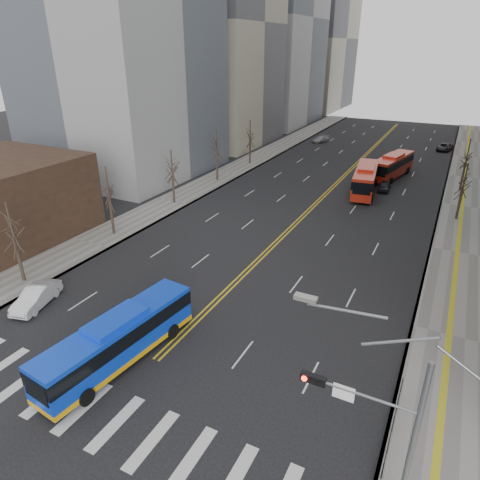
# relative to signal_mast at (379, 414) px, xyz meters

# --- Properties ---
(ground) EXTENTS (220.00, 220.00, 0.00)m
(ground) POSITION_rel_signal_mast_xyz_m (-13.77, -2.00, -4.86)
(ground) COLOR black
(sidewalk_right) EXTENTS (7.00, 130.00, 0.15)m
(sidewalk_right) POSITION_rel_signal_mast_xyz_m (3.73, 43.00, -4.78)
(sidewalk_right) COLOR slate
(sidewalk_right) RESTS_ON ground
(sidewalk_left) EXTENTS (5.00, 130.00, 0.15)m
(sidewalk_left) POSITION_rel_signal_mast_xyz_m (-30.27, 43.00, -4.78)
(sidewalk_left) COLOR slate
(sidewalk_left) RESTS_ON ground
(crosswalk) EXTENTS (26.70, 4.00, 0.01)m
(crosswalk) POSITION_rel_signal_mast_xyz_m (-13.77, -2.00, -4.85)
(crosswalk) COLOR silver
(crosswalk) RESTS_ON ground
(centerline) EXTENTS (0.55, 100.00, 0.01)m
(centerline) POSITION_rel_signal_mast_xyz_m (-13.77, 53.00, -4.85)
(centerline) COLOR gold
(centerline) RESTS_ON ground
(office_towers) EXTENTS (83.00, 134.00, 58.00)m
(office_towers) POSITION_rel_signal_mast_xyz_m (-13.64, 66.51, 19.07)
(office_towers) COLOR gray
(office_towers) RESTS_ON ground
(signal_mast) EXTENTS (5.37, 0.37, 9.39)m
(signal_mast) POSITION_rel_signal_mast_xyz_m (0.00, 0.00, 0.00)
(signal_mast) COLOR gray
(signal_mast) RESTS_ON ground
(pedestrian_railing) EXTENTS (0.06, 6.06, 1.02)m
(pedestrian_railing) POSITION_rel_signal_mast_xyz_m (0.53, 4.00, -4.03)
(pedestrian_railing) COLOR black
(pedestrian_railing) RESTS_ON sidewalk_right
(street_trees) EXTENTS (35.20, 47.20, 7.60)m
(street_trees) POSITION_rel_signal_mast_xyz_m (-20.94, 32.55, 0.02)
(street_trees) COLOR #2F251D
(street_trees) RESTS_ON ground
(blue_bus) EXTENTS (3.63, 11.37, 3.27)m
(blue_bus) POSITION_rel_signal_mast_xyz_m (-15.68, 2.00, -3.14)
(blue_bus) COLOR blue
(blue_bus) RESTS_ON ground
(red_bus_near) EXTENTS (4.07, 11.60, 3.60)m
(red_bus_near) POSITION_rel_signal_mast_xyz_m (-9.39, 43.47, -2.86)
(red_bus_near) COLOR red
(red_bus_near) RESTS_ON ground
(red_bus_far) EXTENTS (4.69, 11.33, 3.51)m
(red_bus_far) POSITION_rel_signal_mast_xyz_m (-7.29, 52.57, -2.90)
(red_bus_far) COLOR red
(red_bus_far) RESTS_ON ground
(car_white) EXTENTS (2.75, 4.85, 1.51)m
(car_white) POSITION_rel_signal_mast_xyz_m (-25.72, 4.00, -4.10)
(car_white) COLOR silver
(car_white) RESTS_ON ground
(car_dark_mid) EXTENTS (1.70, 3.72, 1.24)m
(car_dark_mid) POSITION_rel_signal_mast_xyz_m (-7.07, 45.40, -4.24)
(car_dark_mid) COLOR black
(car_dark_mid) RESTS_ON ground
(car_silver) EXTENTS (3.04, 4.62, 1.24)m
(car_silver) POSITION_rel_signal_mast_xyz_m (-24.47, 72.54, -4.23)
(car_silver) COLOR #A8A8AD
(car_silver) RESTS_ON ground
(car_dark_far) EXTENTS (2.96, 5.05, 1.32)m
(car_dark_far) POSITION_rel_signal_mast_xyz_m (-1.27, 75.79, -4.20)
(car_dark_far) COLOR black
(car_dark_far) RESTS_ON ground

